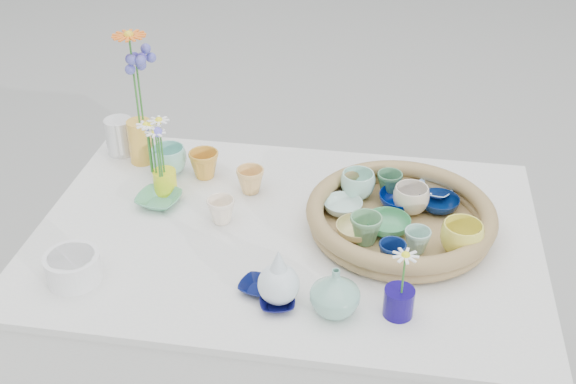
# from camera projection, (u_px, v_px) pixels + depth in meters

# --- Properties ---
(wicker_tray) EXTENTS (0.47, 0.47, 0.08)m
(wicker_tray) POSITION_uv_depth(u_px,v_px,m) (400.00, 218.00, 1.80)
(wicker_tray) COLOR brown
(wicker_tray) RESTS_ON display_table
(tray_ceramic_0) EXTENTS (0.14, 0.14, 0.04)m
(tray_ceramic_0) POSITION_uv_depth(u_px,v_px,m) (402.00, 201.00, 1.87)
(tray_ceramic_0) COLOR #001569
(tray_ceramic_0) RESTS_ON wicker_tray
(tray_ceramic_1) EXTENTS (0.14, 0.14, 0.03)m
(tray_ceramic_1) POSITION_uv_depth(u_px,v_px,m) (439.00, 204.00, 1.86)
(tray_ceramic_1) COLOR #04143C
(tray_ceramic_1) RESTS_ON wicker_tray
(tray_ceramic_2) EXTENTS (0.11, 0.11, 0.08)m
(tray_ceramic_2) POSITION_uv_depth(u_px,v_px,m) (462.00, 238.00, 1.70)
(tray_ceramic_2) COLOR #E4D949
(tray_ceramic_2) RESTS_ON wicker_tray
(tray_ceramic_3) EXTENTS (0.14, 0.14, 0.04)m
(tray_ceramic_3) POSITION_uv_depth(u_px,v_px,m) (388.00, 225.00, 1.78)
(tray_ceramic_3) COLOR #40925B
(tray_ceramic_3) RESTS_ON wicker_tray
(tray_ceramic_4) EXTENTS (0.09, 0.09, 0.07)m
(tray_ceramic_4) POSITION_uv_depth(u_px,v_px,m) (366.00, 229.00, 1.73)
(tray_ceramic_4) COLOR #619969
(tray_ceramic_4) RESTS_ON wicker_tray
(tray_ceramic_5) EXTENTS (0.13, 0.13, 0.03)m
(tray_ceramic_5) POSITION_uv_depth(u_px,v_px,m) (343.00, 207.00, 1.85)
(tray_ceramic_5) COLOR silver
(tray_ceramic_5) RESTS_ON wicker_tray
(tray_ceramic_6) EXTENTS (0.09, 0.09, 0.07)m
(tray_ceramic_6) POSITION_uv_depth(u_px,v_px,m) (358.00, 185.00, 1.90)
(tray_ceramic_6) COLOR #A2DAC7
(tray_ceramic_6) RESTS_ON wicker_tray
(tray_ceramic_7) EXTENTS (0.10, 0.10, 0.07)m
(tray_ceramic_7) POSITION_uv_depth(u_px,v_px,m) (411.00, 199.00, 1.84)
(tray_ceramic_7) COLOR beige
(tray_ceramic_7) RESTS_ON wicker_tray
(tray_ceramic_8) EXTENTS (0.13, 0.13, 0.02)m
(tray_ceramic_8) POSITION_uv_depth(u_px,v_px,m) (434.00, 190.00, 1.93)
(tray_ceramic_8) COLOR #95BFFB
(tray_ceramic_8) RESTS_ON wicker_tray
(tray_ceramic_9) EXTENTS (0.07, 0.07, 0.06)m
(tray_ceramic_9) POSITION_uv_depth(u_px,v_px,m) (392.00, 254.00, 1.66)
(tray_ceramic_9) COLOR #0C1F53
(tray_ceramic_9) RESTS_ON wicker_tray
(tray_ceramic_10) EXTENTS (0.12, 0.12, 0.03)m
(tray_ceramic_10) POSITION_uv_depth(u_px,v_px,m) (357.00, 230.00, 1.76)
(tray_ceramic_10) COLOR #F0D987
(tray_ceramic_10) RESTS_ON wicker_tray
(tray_ceramic_11) EXTENTS (0.07, 0.07, 0.06)m
(tray_ceramic_11) POSITION_uv_depth(u_px,v_px,m) (417.00, 241.00, 1.70)
(tray_ceramic_11) COLOR #91C0AE
(tray_ceramic_11) RESTS_ON wicker_tray
(tray_ceramic_12) EXTENTS (0.08, 0.08, 0.06)m
(tray_ceramic_12) POSITION_uv_depth(u_px,v_px,m) (389.00, 184.00, 1.92)
(tray_ceramic_12) COLOR #427853
(tray_ceramic_12) RESTS_ON wicker_tray
(loose_ceramic_0) EXTENTS (0.11, 0.11, 0.08)m
(loose_ceramic_0) POSITION_uv_depth(u_px,v_px,m) (204.00, 165.00, 2.02)
(loose_ceramic_0) COLOR gold
(loose_ceramic_0) RESTS_ON display_table
(loose_ceramic_1) EXTENTS (0.10, 0.10, 0.07)m
(loose_ceramic_1) POSITION_uv_depth(u_px,v_px,m) (250.00, 180.00, 1.96)
(loose_ceramic_1) COLOR #E6B366
(loose_ceramic_1) RESTS_ON display_table
(loose_ceramic_2) EXTENTS (0.13, 0.13, 0.03)m
(loose_ceramic_2) POSITION_uv_depth(u_px,v_px,m) (159.00, 200.00, 1.91)
(loose_ceramic_2) COLOR #56A87C
(loose_ceramic_2) RESTS_ON display_table
(loose_ceramic_3) EXTENTS (0.09, 0.09, 0.07)m
(loose_ceramic_3) POSITION_uv_depth(u_px,v_px,m) (221.00, 210.00, 1.84)
(loose_ceramic_3) COLOR #FBE7CB
(loose_ceramic_3) RESTS_ON display_table
(loose_ceramic_4) EXTENTS (0.10, 0.10, 0.02)m
(loose_ceramic_4) POSITION_uv_depth(u_px,v_px,m) (258.00, 287.00, 1.62)
(loose_ceramic_4) COLOR #070F45
(loose_ceramic_4) RESTS_ON display_table
(loose_ceramic_5) EXTENTS (0.11, 0.11, 0.08)m
(loose_ceramic_5) POSITION_uv_depth(u_px,v_px,m) (169.00, 160.00, 2.04)
(loose_ceramic_5) COLOR #85CEC0
(loose_ceramic_5) RESTS_ON display_table
(loose_ceramic_6) EXTENTS (0.09, 0.09, 0.02)m
(loose_ceramic_6) POSITION_uv_depth(u_px,v_px,m) (277.00, 303.00, 1.57)
(loose_ceramic_6) COLOR #0C0D43
(loose_ceramic_6) RESTS_ON display_table
(fluted_bowl) EXTENTS (0.15, 0.15, 0.07)m
(fluted_bowl) POSITION_uv_depth(u_px,v_px,m) (73.00, 267.00, 1.64)
(fluted_bowl) COLOR white
(fluted_bowl) RESTS_ON display_table
(bud_vase_paleblue) EXTENTS (0.10, 0.10, 0.14)m
(bud_vase_paleblue) POSITION_uv_depth(u_px,v_px,m) (279.00, 275.00, 1.56)
(bud_vase_paleblue) COLOR silver
(bud_vase_paleblue) RESTS_ON display_table
(bud_vase_seafoam) EXTENTS (0.13, 0.13, 0.11)m
(bud_vase_seafoam) POSITION_uv_depth(u_px,v_px,m) (335.00, 291.00, 1.54)
(bud_vase_seafoam) COLOR #7DB6A2
(bud_vase_seafoam) RESTS_ON display_table
(bud_vase_cobalt) EXTENTS (0.08, 0.08, 0.07)m
(bud_vase_cobalt) POSITION_uv_depth(u_px,v_px,m) (399.00, 302.00, 1.54)
(bud_vase_cobalt) COLOR #12065D
(bud_vase_cobalt) RESTS_ON display_table
(single_daisy) EXTENTS (0.07, 0.07, 0.12)m
(single_daisy) POSITION_uv_depth(u_px,v_px,m) (403.00, 274.00, 1.49)
(single_daisy) COLOR white
(single_daisy) RESTS_ON bud_vase_cobalt
(tall_vase_yellow) EXTENTS (0.09, 0.09, 0.13)m
(tall_vase_yellow) POSITION_uv_depth(u_px,v_px,m) (141.00, 142.00, 2.08)
(tall_vase_yellow) COLOR gold
(tall_vase_yellow) RESTS_ON display_table
(gerbera) EXTENTS (0.12, 0.12, 0.28)m
(gerbera) POSITION_uv_depth(u_px,v_px,m) (134.00, 81.00, 1.97)
(gerbera) COLOR orange
(gerbera) RESTS_ON tall_vase_yellow
(hydrangea) EXTENTS (0.09, 0.09, 0.25)m
(hydrangea) POSITION_uv_depth(u_px,v_px,m) (140.00, 91.00, 2.01)
(hydrangea) COLOR #3E34A1
(hydrangea) RESTS_ON tall_vase_yellow
(white_pitcher) EXTENTS (0.13, 0.10, 0.11)m
(white_pitcher) POSITION_uv_depth(u_px,v_px,m) (120.00, 136.00, 2.13)
(white_pitcher) COLOR silver
(white_pitcher) RESTS_ON display_table
(daisy_cup) EXTENTS (0.08, 0.08, 0.07)m
(daisy_cup) POSITION_uv_depth(u_px,v_px,m) (165.00, 182.00, 1.95)
(daisy_cup) COLOR yellow
(daisy_cup) RESTS_ON display_table
(daisy_posy) EXTENTS (0.11, 0.11, 0.16)m
(daisy_posy) POSITION_uv_depth(u_px,v_px,m) (155.00, 146.00, 1.88)
(daisy_posy) COLOR white
(daisy_posy) RESTS_ON daisy_cup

